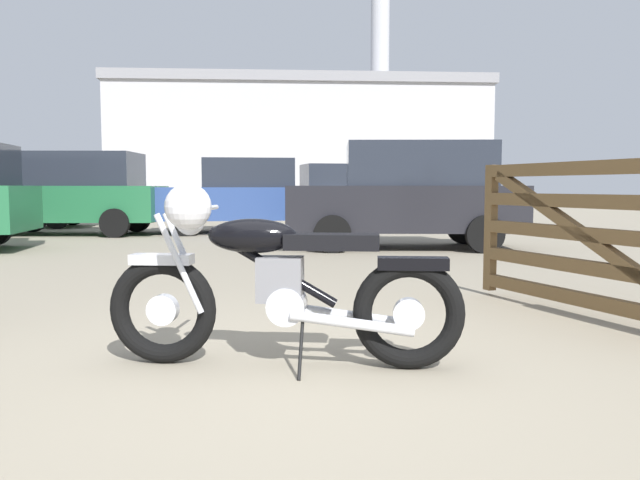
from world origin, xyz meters
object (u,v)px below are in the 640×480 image
vintage_motorcycle (274,283)px  silver_sedan_mid (408,194)px  red_hatchback_near (19,192)px  blue_hatchback_right (74,193)px  white_estate_far (248,196)px  pale_sedan_back (364,190)px  timber_gate (615,232)px

vintage_motorcycle → silver_sedan_mid: 7.43m
vintage_motorcycle → red_hatchback_near: bearing=-54.8°
vintage_motorcycle → blue_hatchback_right: blue_hatchback_right is taller
white_estate_far → pale_sedan_back: 6.47m
pale_sedan_back → silver_sedan_mid: bearing=-101.4°
blue_hatchback_right → white_estate_far: 3.76m
timber_gate → blue_hatchback_right: (-7.13, 9.46, 0.21)m
red_hatchback_near → white_estate_far: red_hatchback_near is taller
silver_sedan_mid → timber_gate: bearing=97.7°
red_hatchback_near → white_estate_far: bearing=154.9°
timber_gate → white_estate_far: size_ratio=0.56×
white_estate_far → pale_sedan_back: pale_sedan_back is taller
red_hatchback_near → blue_hatchback_right: (2.27, -2.62, 0.00)m
blue_hatchback_right → white_estate_far: bearing=-170.5°
blue_hatchback_right → white_estate_far: blue_hatchback_right is taller
red_hatchback_near → pale_sedan_back: red_hatchback_near is taller
timber_gate → vintage_motorcycle: bearing=91.7°
red_hatchback_near → white_estate_far: 6.37m
vintage_motorcycle → timber_gate: bearing=-151.1°
timber_gate → silver_sedan_mid: silver_sedan_mid is taller
timber_gate → silver_sedan_mid: (-0.43, 6.13, 0.21)m
timber_gate → pale_sedan_back: (-0.11, 15.52, 0.24)m
timber_gate → white_estate_far: (-3.40, 9.95, 0.13)m
timber_gate → red_hatchback_near: 15.31m
red_hatchback_near → white_estate_far: (6.00, -2.14, -0.08)m
silver_sedan_mid → pale_sedan_back: silver_sedan_mid is taller
pale_sedan_back → red_hatchback_near: bearing=-169.2°
pale_sedan_back → timber_gate: bearing=-99.1°
blue_hatchback_right → pale_sedan_back: (7.02, 6.06, 0.02)m
timber_gate → white_estate_far: 10.52m
timber_gate → pale_sedan_back: 15.52m
vintage_motorcycle → blue_hatchback_right: bearing=-58.7°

